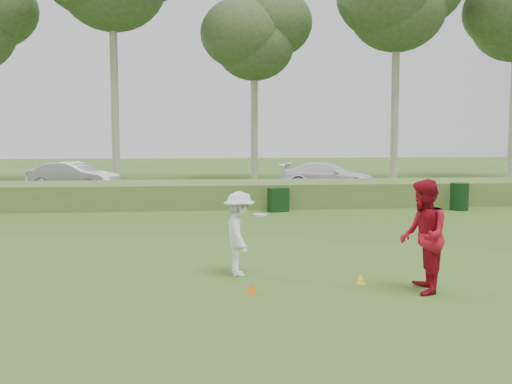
{
  "coord_description": "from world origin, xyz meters",
  "views": [
    {
      "loc": [
        -1.42,
        -9.86,
        2.67
      ],
      "look_at": [
        0.0,
        4.0,
        1.3
      ],
      "focal_mm": 40.0,
      "sensor_mm": 36.0,
      "label": 1
    }
  ],
  "objects": [
    {
      "name": "car_mid",
      "position": [
        -7.22,
        17.54,
        0.76
      ],
      "size": [
        4.52,
        2.98,
        1.41
      ],
      "primitive_type": "imported",
      "rotation": [
        0.0,
        0.0,
        1.19
      ],
      "color": "#B8B8BC",
      "rests_on": "park_road"
    },
    {
      "name": "player_red",
      "position": [
        2.38,
        -0.65,
        0.97
      ],
      "size": [
        0.93,
        1.09,
        1.95
      ],
      "primitive_type": "imported",
      "rotation": [
        0.0,
        0.0,
        -1.8
      ],
      "color": "maroon",
      "rests_on": "ground"
    },
    {
      "name": "trash_bin",
      "position": [
        7.99,
        9.75,
        0.49
      ],
      "size": [
        0.81,
        0.81,
        0.98
      ],
      "primitive_type": "cylinder",
      "rotation": [
        0.0,
        0.0,
        0.28
      ],
      "color": "black",
      "rests_on": "ground"
    },
    {
      "name": "player_white",
      "position": [
        -0.64,
        0.88,
        0.81
      ],
      "size": [
        0.87,
        1.09,
        1.62
      ],
      "rotation": [
        0.0,
        0.0,
        1.64
      ],
      "color": "white",
      "rests_on": "ground"
    },
    {
      "name": "utility_cabinet",
      "position": [
        1.41,
        10.01,
        0.43
      ],
      "size": [
        0.77,
        0.59,
        0.85
      ],
      "primitive_type": "cube",
      "rotation": [
        0.0,
        0.0,
        0.28
      ],
      "color": "black",
      "rests_on": "ground"
    },
    {
      "name": "tree_4",
      "position": [
        2.0,
        24.5,
        8.59
      ],
      "size": [
        6.24,
        6.24,
        11.5
      ],
      "color": "#9C9377",
      "rests_on": "ground"
    },
    {
      "name": "car_right",
      "position": [
        4.9,
        17.37,
        0.72
      ],
      "size": [
        4.94,
        3.36,
        1.33
      ],
      "primitive_type": "imported",
      "rotation": [
        0.0,
        0.0,
        1.21
      ],
      "color": "white",
      "rests_on": "park_road"
    },
    {
      "name": "cone_yellow",
      "position": [
        1.5,
        0.01,
        0.09
      ],
      "size": [
        0.17,
        0.17,
        0.19
      ],
      "primitive_type": "cone",
      "color": "yellow",
      "rests_on": "ground"
    },
    {
      "name": "cone_orange",
      "position": [
        -0.53,
        -0.46,
        0.1
      ],
      "size": [
        0.18,
        0.18,
        0.2
      ],
      "primitive_type": "cone",
      "color": "#DA610B",
      "rests_on": "ground"
    },
    {
      "name": "ground",
      "position": [
        0.0,
        0.0,
        0.0
      ],
      "size": [
        120.0,
        120.0,
        0.0
      ],
      "primitive_type": "plane",
      "color": "#366020",
      "rests_on": "ground"
    },
    {
      "name": "reed_strip",
      "position": [
        0.0,
        12.0,
        0.45
      ],
      "size": [
        80.0,
        3.0,
        0.9
      ],
      "primitive_type": "cube",
      "color": "#4C6E2C",
      "rests_on": "ground"
    },
    {
      "name": "park_road",
      "position": [
        0.0,
        17.0,
        0.03
      ],
      "size": [
        80.0,
        6.0,
        0.06
      ],
      "primitive_type": "cube",
      "color": "#2D2D2D",
      "rests_on": "ground"
    }
  ]
}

